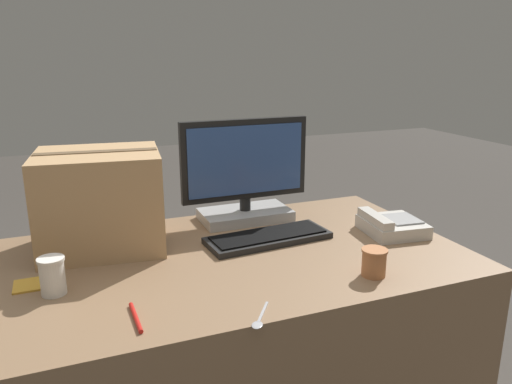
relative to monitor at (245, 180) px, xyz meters
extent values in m
cube|color=#8C6B4C|center=(-0.29, -0.32, -0.53)|extent=(1.80, 0.90, 0.73)
cube|color=#B7B7B7|center=(0.00, 0.00, -0.15)|extent=(0.36, 0.20, 0.04)
cylinder|color=black|center=(0.00, 0.00, -0.10)|extent=(0.04, 0.04, 0.05)
cube|color=black|center=(0.00, 0.00, 0.08)|extent=(0.52, 0.03, 0.32)
cube|color=#2D4C8C|center=(0.00, -0.02, 0.08)|extent=(0.47, 0.01, 0.27)
cube|color=black|center=(-0.01, -0.25, -0.16)|extent=(0.46, 0.20, 0.02)
cube|color=black|center=(-0.01, -0.25, -0.14)|extent=(0.42, 0.17, 0.01)
cube|color=beige|center=(0.46, -0.35, -0.14)|extent=(0.23, 0.24, 0.05)
cube|color=beige|center=(0.39, -0.34, -0.10)|extent=(0.07, 0.21, 0.03)
cube|color=gray|center=(0.50, -0.35, -0.12)|extent=(0.13, 0.14, 0.01)
cylinder|color=white|center=(-0.73, -0.40, -0.12)|extent=(0.07, 0.07, 0.10)
cylinder|color=white|center=(-0.73, -0.40, -0.06)|extent=(0.07, 0.07, 0.01)
cylinder|color=#BC7547|center=(0.18, -0.64, -0.13)|extent=(0.07, 0.07, 0.08)
cylinder|color=#BC7547|center=(0.18, -0.64, -0.09)|extent=(0.08, 0.08, 0.01)
cube|color=#B2B2B7|center=(-0.22, -0.72, -0.17)|extent=(0.07, 0.09, 0.00)
ellipsoid|color=#B2B2B7|center=(-0.26, -0.77, -0.17)|extent=(0.05, 0.05, 0.00)
cube|color=tan|center=(-0.56, -0.09, 0.00)|extent=(0.44, 0.38, 0.34)
cube|color=brown|center=(-0.56, -0.09, 0.17)|extent=(0.40, 0.09, 0.00)
cylinder|color=red|center=(-0.54, -0.63, -0.16)|extent=(0.01, 0.15, 0.01)
cube|color=gold|center=(-0.79, -0.32, -0.16)|extent=(0.09, 0.09, 0.01)
camera|label=1|loc=(-0.67, -1.80, 0.50)|focal=35.00mm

